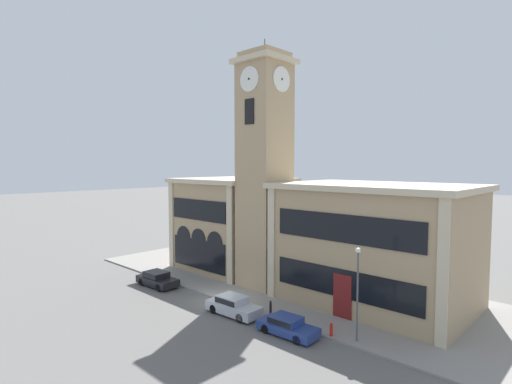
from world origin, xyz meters
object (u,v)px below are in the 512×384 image
Objects in this scene: parked_car_mid at (233,305)px; bollard at (271,308)px; parked_car_far at (287,325)px; street_lamp at (358,281)px; fire_hydrant at (331,330)px; parked_car_near at (157,279)px.

parked_car_mid is 4.28× the size of bollard.
parked_car_far is 4.03× the size of bollard.
street_lamp reaches higher than fire_hydrant.
parked_car_far is (15.64, 0.00, -0.06)m from parked_car_near.
street_lamp is at bearing 15.22° from fire_hydrant.
street_lamp reaches higher than parked_car_mid.
parked_car_mid is 0.75× the size of street_lamp.
bollard is at bearing 5.11° from parked_car_near.
parked_car_near is 1.04× the size of parked_car_far.
parked_car_mid is 10.07m from street_lamp.
parked_car_near is at bearing -172.39° from bollard.
parked_car_near is 5.12× the size of fire_hydrant.
parked_car_far is at bearing -2.50° from parked_car_mid.
parked_car_near reaches higher than bollard.
bollard is at bearing 34.10° from parked_car_mid.
street_lamp is at bearing 10.05° from parked_car_mid.
fire_hydrant is (18.06, 1.62, -0.15)m from parked_car_near.
parked_car_near is at bearing 177.50° from parked_car_mid.
parked_car_mid is at bearing -168.02° from fire_hydrant.
fire_hydrant is at bearing -164.78° from street_lamp.
fire_hydrant is at bearing 31.38° from parked_car_far.
street_lamp is at bearing 24.61° from parked_car_far.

